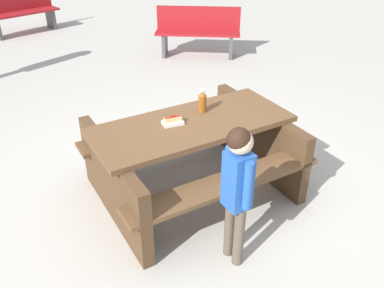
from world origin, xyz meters
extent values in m
plane|color=#B7B2A8|center=(0.00, 0.00, 0.00)|extent=(30.00, 30.00, 0.00)
cube|color=brown|center=(0.00, 0.00, 0.72)|extent=(1.85, 0.90, 0.05)
cube|color=brown|center=(0.04, 0.56, 0.43)|extent=(1.82, 0.42, 0.04)
cube|color=brown|center=(-0.04, -0.56, 0.43)|extent=(1.82, 0.42, 0.04)
cube|color=#4D3520|center=(0.78, -0.06, 0.35)|extent=(0.21, 1.40, 0.70)
cube|color=#4D3520|center=(-0.78, 0.06, 0.35)|extent=(0.21, 1.40, 0.70)
cylinder|color=brown|center=(-0.20, -0.12, 0.83)|extent=(0.08, 0.08, 0.16)
cone|color=brown|center=(-0.20, -0.12, 0.93)|extent=(0.07, 0.07, 0.04)
cylinder|color=silver|center=(-0.20, -0.12, 0.96)|extent=(0.04, 0.04, 0.02)
cube|color=white|center=(0.16, -0.07, 0.77)|extent=(0.20, 0.15, 0.03)
cube|color=#D8B272|center=(0.16, -0.07, 0.80)|extent=(0.16, 0.09, 0.04)
cylinder|color=maroon|center=(0.16, -0.07, 0.82)|extent=(0.14, 0.06, 0.03)
ellipsoid|color=maroon|center=(0.16, -0.07, 0.83)|extent=(0.07, 0.04, 0.01)
cylinder|color=brown|center=(0.23, 0.86, 0.27)|extent=(0.08, 0.08, 0.53)
cylinder|color=brown|center=(0.24, 0.97, 0.27)|extent=(0.08, 0.08, 0.53)
cube|color=#2659B2|center=(0.24, 0.91, 0.75)|extent=(0.17, 0.19, 0.45)
cylinder|color=#2659B2|center=(0.23, 0.80, 0.78)|extent=(0.07, 0.07, 0.38)
cylinder|color=#2659B2|center=(0.24, 1.03, 0.78)|extent=(0.07, 0.07, 0.38)
sphere|color=beige|center=(0.24, 0.91, 1.07)|extent=(0.18, 0.18, 0.18)
sphere|color=#331E14|center=(0.25, 0.91, 1.09)|extent=(0.17, 0.17, 0.17)
cube|color=maroon|center=(-2.38, -3.29, 0.43)|extent=(1.42, 1.26, 0.04)
cube|color=maroon|center=(-2.49, -3.43, 0.65)|extent=(1.19, 0.98, 0.40)
cube|color=#4C4C51|center=(-1.92, -3.67, 0.21)|extent=(0.27, 0.32, 0.41)
cube|color=#4C4C51|center=(-2.85, -2.91, 0.21)|extent=(0.27, 0.32, 0.41)
cube|color=maroon|center=(-0.22, -6.62, 0.43)|extent=(1.54, 0.63, 0.04)
cube|color=maroon|center=(-0.19, -6.79, 0.65)|extent=(1.49, 0.28, 0.40)
cube|color=#4C4C51|center=(-0.81, -6.71, 0.21)|extent=(0.12, 0.36, 0.41)
camera|label=1|loc=(1.83, 2.67, 2.44)|focal=38.34mm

